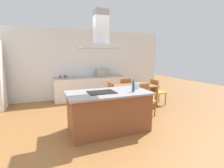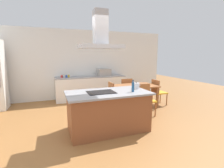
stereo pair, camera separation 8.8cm
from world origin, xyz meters
name	(u,v)px [view 1 (the left image)]	position (x,y,z in m)	size (l,w,h in m)	color
ground	(92,110)	(0.00, 1.50, 0.00)	(16.00, 16.00, 0.00)	#936033
wall_back	(80,65)	(0.00, 3.25, 1.35)	(7.20, 0.10, 2.70)	white
kitchen_island	(109,111)	(0.00, 0.00, 0.45)	(1.85, 1.01, 0.90)	brown
cooktop	(102,92)	(-0.16, 0.00, 0.91)	(0.60, 0.44, 0.01)	black
tea_kettle	(136,86)	(0.77, 0.11, 0.97)	(0.21, 0.16, 0.17)	silver
olive_oil_bottle	(133,87)	(0.53, -0.18, 1.02)	(0.06, 0.06, 0.27)	navy
back_counter	(90,88)	(0.30, 2.88, 0.45)	(2.71, 0.62, 0.90)	white
countertop_microwave	(103,72)	(0.84, 2.88, 1.04)	(0.50, 0.38, 0.28)	#9E9993
coffee_mug_red	(60,77)	(-0.80, 2.91, 0.95)	(0.08, 0.08, 0.09)	red
coffee_mug_blue	(65,76)	(-0.64, 2.87, 0.95)	(0.08, 0.08, 0.09)	#2D56B2
coffee_mug_yellow	(67,76)	(-0.55, 2.94, 0.95)	(0.08, 0.08, 0.09)	gold
dining_table	(134,88)	(1.35, 1.25, 0.67)	(1.40, 0.90, 0.75)	#995B33
chair_at_right_end	(156,90)	(2.26, 1.25, 0.51)	(0.42, 0.42, 0.89)	gold
chair_facing_island	(145,97)	(1.35, 0.59, 0.51)	(0.42, 0.42, 0.89)	gold
chair_facing_back_wall	(124,89)	(1.35, 1.92, 0.51)	(0.42, 0.42, 0.89)	gold
chair_at_left_end	(107,95)	(0.43, 1.25, 0.51)	(0.42, 0.42, 0.89)	gold
range_hood	(101,36)	(-0.16, 0.00, 2.10)	(0.90, 0.55, 0.78)	#ADADB2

